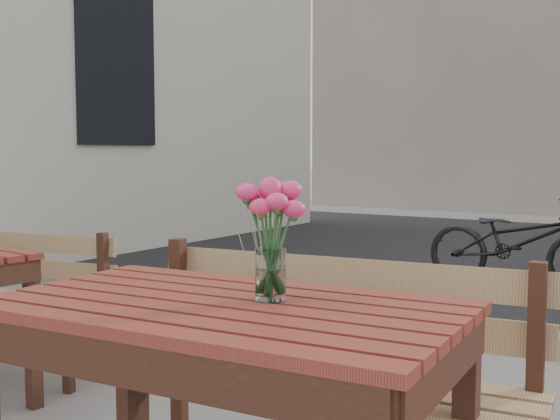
% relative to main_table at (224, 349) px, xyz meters
% --- Properties ---
extents(main_table, '(1.36, 0.86, 0.81)m').
position_rel_main_table_xyz_m(main_table, '(0.00, 0.00, 0.00)').
color(main_table, maroon).
rests_on(main_table, ground).
extents(main_bench, '(1.50, 0.61, 0.91)m').
position_rel_main_table_xyz_m(main_bench, '(0.03, 0.54, -0.13)').
color(main_bench, '#926F4B').
rests_on(main_bench, ground).
extents(main_vase, '(0.19, 0.19, 0.35)m').
position_rel_main_table_xyz_m(main_vase, '(0.10, 0.09, 0.35)').
color(main_vase, white).
rests_on(main_vase, main_table).
extents(second_bench, '(1.35, 0.60, 0.81)m').
position_rel_main_table_xyz_m(second_bench, '(-2.24, 0.93, -0.19)').
color(second_bench, '#926F4B').
rests_on(second_bench, ground).
extents(bicycle, '(1.64, 0.63, 0.85)m').
position_rel_main_table_xyz_m(bicycle, '(-0.41, 4.82, -0.25)').
color(bicycle, black).
rests_on(bicycle, ground).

